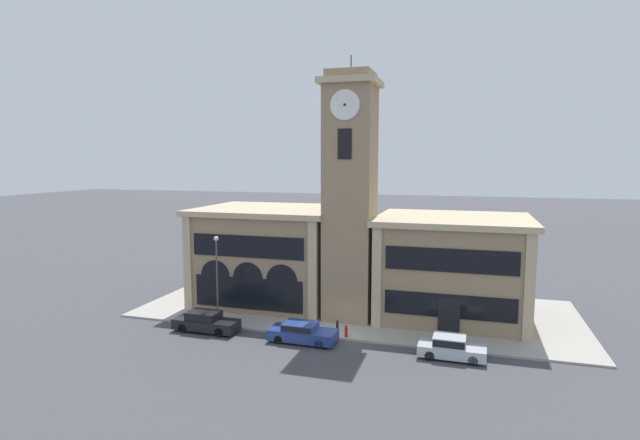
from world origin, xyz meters
name	(u,v)px	position (x,y,z in m)	size (l,w,h in m)	color
ground_plane	(333,339)	(0.00, 0.00, 0.00)	(300.00, 300.00, 0.00)	#424247
sidewalk_kerb	(356,309)	(0.00, 7.31, 0.07)	(35.29, 14.62, 0.15)	#A39E93
clock_tower	(350,198)	(0.00, 4.86, 9.62)	(4.35, 4.35, 20.30)	#937A5B
town_hall_left_wing	(271,254)	(-7.88, 7.79, 4.21)	(12.22, 10.28, 8.37)	#937A5B
town_hall_right_wing	(452,267)	(7.71, 7.80, 4.06)	(11.87, 10.28, 8.07)	#937A5B
parked_car_near	(205,321)	(-9.41, -1.11, 0.77)	(4.88, 1.85, 1.48)	black
parked_car_mid	(302,332)	(-1.94, -1.11, 0.71)	(4.73, 2.01, 1.35)	navy
parked_car_far	(451,347)	(8.01, -1.11, 0.74)	(4.22, 1.89, 1.44)	#B2B7C1
street_lamp	(217,267)	(-9.39, 0.78, 4.42)	(0.36, 0.36, 6.64)	#4C4C51
bollard	(337,328)	(0.14, 0.59, 0.67)	(0.18, 0.18, 1.06)	black
fire_hydrant	(346,331)	(0.85, 0.31, 0.57)	(0.22, 0.22, 0.87)	red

